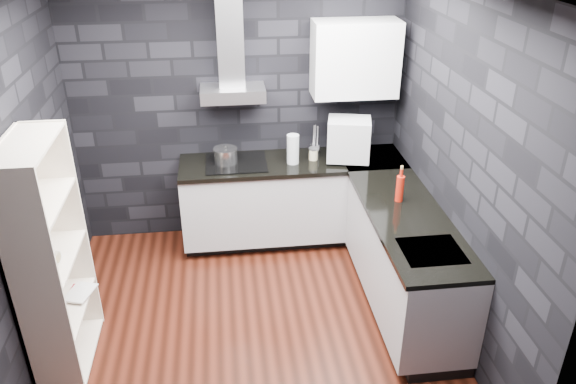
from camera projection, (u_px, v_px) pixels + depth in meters
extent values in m
plane|color=#3F170D|center=(253.00, 324.00, 4.70)|extent=(3.20, 3.20, 0.00)
cube|color=black|center=(238.00, 108.00, 5.51)|extent=(3.20, 0.05, 2.70)
cube|color=black|center=(268.00, 331.00, 2.65)|extent=(3.20, 0.05, 2.70)
cube|color=black|center=(15.00, 193.00, 3.90)|extent=(0.05, 3.20, 2.70)
cube|color=black|center=(462.00, 169.00, 4.26)|extent=(0.05, 3.20, 2.70)
cube|color=black|center=(292.00, 232.00, 5.91)|extent=(2.18, 0.50, 0.10)
cube|color=black|center=(405.00, 300.00, 4.91)|extent=(0.50, 1.78, 0.10)
cube|color=#B7B6BB|center=(292.00, 198.00, 5.68)|extent=(2.20, 0.60, 0.76)
cube|color=#B7B6BB|center=(405.00, 260.00, 4.71)|extent=(0.60, 1.80, 0.76)
cube|color=black|center=(293.00, 163.00, 5.49)|extent=(2.20, 0.62, 0.04)
cube|color=black|center=(409.00, 218.00, 4.53)|extent=(0.62, 1.80, 0.04)
cube|color=black|center=(372.00, 158.00, 5.58)|extent=(0.62, 0.62, 0.04)
cube|color=#BBBBC0|center=(233.00, 93.00, 5.24)|extent=(0.60, 0.34, 0.12)
cube|color=#BBBBC0|center=(230.00, 36.00, 5.06)|extent=(0.24, 0.20, 0.90)
cube|color=white|center=(355.00, 59.00, 5.22)|extent=(0.80, 0.35, 0.70)
cube|color=black|center=(236.00, 163.00, 5.42)|extent=(0.58, 0.50, 0.01)
cube|color=#BBBBC0|center=(432.00, 251.00, 4.08)|extent=(0.44, 0.40, 0.01)
cylinder|color=silver|center=(226.00, 156.00, 5.39)|extent=(0.24, 0.24, 0.13)
cylinder|color=silver|center=(293.00, 149.00, 5.37)|extent=(0.15, 0.15, 0.29)
cylinder|color=beige|center=(313.00, 154.00, 5.49)|extent=(0.10, 0.10, 0.11)
cylinder|color=silver|center=(315.00, 150.00, 5.57)|extent=(0.09, 0.09, 0.12)
cube|color=silver|center=(349.00, 139.00, 5.38)|extent=(0.46, 0.39, 0.40)
cylinder|color=#B01B0D|center=(400.00, 189.00, 4.70)|extent=(0.09, 0.09, 0.23)
cube|color=beige|center=(51.00, 260.00, 3.97)|extent=(0.34, 0.80, 1.80)
imported|color=silver|center=(47.00, 262.00, 3.88)|extent=(0.24, 0.24, 0.05)
imported|color=maroon|center=(67.00, 283.00, 4.27)|extent=(0.15, 0.04, 0.21)
imported|color=#B2B2B2|center=(67.00, 279.00, 4.27)|extent=(0.18, 0.08, 0.25)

